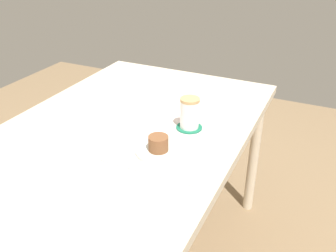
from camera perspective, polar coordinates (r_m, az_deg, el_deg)
dining_table at (r=1.41m, az=-7.33°, el=-3.19°), size 1.39×0.87×0.71m
placemat at (r=1.31m, az=1.58°, el=-2.20°), size 0.45×0.35×0.00m
pastry_plate at (r=1.23m, az=-1.46°, el=-3.90°), size 0.15×0.15×0.01m
pastry at (r=1.22m, az=-1.48°, el=-2.66°), size 0.07×0.07×0.05m
coffee_coaster at (r=1.38m, az=3.24°, el=-0.23°), size 0.10×0.10×0.00m
coffee_mug at (r=1.36m, az=3.36°, el=2.04°), size 0.10×0.07×0.12m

